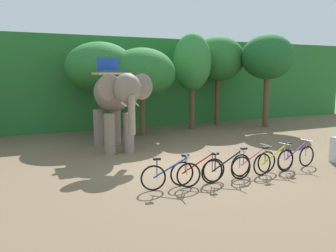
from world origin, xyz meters
TOP-DOWN VIEW (x-y plane):
  - ground_plane at (0.00, 0.00)m, footprint 80.00×80.00m
  - foliage_hedge at (0.00, 12.23)m, footprint 36.00×6.00m
  - tree_center at (-1.00, 7.42)m, footprint 3.43×3.43m
  - tree_far_right at (0.86, 6.48)m, footprint 3.31×3.31m
  - tree_right at (4.16, 7.30)m, footprint 2.11×2.11m
  - tree_far_left at (6.52, 8.33)m, footprint 3.18×3.18m
  - tree_left at (8.52, 6.20)m, footprint 3.02×3.02m
  - elephant at (-1.44, 3.63)m, footprint 2.08×4.15m
  - bike_blue at (-1.54, -1.78)m, footprint 1.69×0.52m
  - bike_red at (-0.65, -1.70)m, footprint 1.71×0.52m
  - bike_black at (0.23, -1.85)m, footprint 1.71×0.52m
  - bike_pink at (1.40, -1.62)m, footprint 1.71×0.52m
  - bike_yellow at (2.08, -1.78)m, footprint 1.71×0.52m
  - bike_purple at (3.17, -1.62)m, footprint 1.71×0.52m

SIDE VIEW (x-z plane):
  - ground_plane at x=0.00m, z-range 0.00..0.00m
  - bike_blue at x=-1.54m, z-range -0.07..0.85m
  - bike_red at x=-0.65m, z-range -0.07..0.85m
  - bike_black at x=0.23m, z-range -0.07..0.85m
  - bike_pink at x=1.40m, z-range -0.07..0.85m
  - bike_yellow at x=2.08m, z-range -0.07..0.85m
  - bike_purple at x=3.17m, z-range -0.07..0.85m
  - elephant at x=-1.44m, z-range 0.31..4.09m
  - foliage_hedge at x=0.00m, z-range 0.00..5.16m
  - tree_far_right at x=0.86m, z-range 0.96..5.35m
  - tree_center at x=-1.00m, z-range 1.09..5.77m
  - tree_right at x=4.16m, z-range 1.05..6.38m
  - tree_far_left at x=6.52m, z-range 1.31..6.66m
  - tree_left at x=8.52m, z-range 1.36..6.71m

